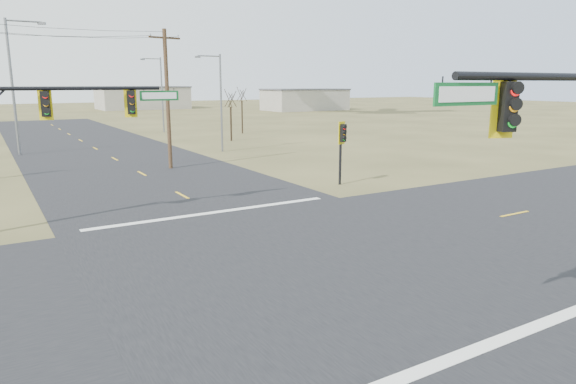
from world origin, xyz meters
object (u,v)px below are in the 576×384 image
Objects in this scene: streetlight_a at (219,98)px; bare_tree_c at (230,98)px; pedestal_signal_ne at (342,138)px; bare_tree_d at (242,94)px; streetlight_c at (15,80)px; utility_pole_near at (167,98)px; streetlight_b at (160,91)px; mast_arm_far at (51,117)px.

streetlight_a is 1.49× the size of bare_tree_c.
bare_tree_d is at bearing 60.28° from pedestal_signal_ne.
pedestal_signal_ne is 0.34× the size of streetlight_c.
utility_pole_near is 0.86× the size of streetlight_c.
streetlight_b is at bearing 140.65° from bare_tree_d.
pedestal_signal_ne is (15.82, 0.87, -1.81)m from mast_arm_far.
streetlight_b is at bearing 103.85° from bare_tree_c.
streetlight_b is at bearing 74.28° from pedestal_signal_ne.
bare_tree_d is (9.13, 32.39, 1.90)m from pedestal_signal_ne.
streetlight_b is at bearing 104.27° from streetlight_a.
bare_tree_c is at bearing 51.46° from utility_pole_near.
pedestal_signal_ne is 0.65× the size of bare_tree_d.
streetlight_a is 0.76× the size of streetlight_c.
mast_arm_far is 1.50× the size of bare_tree_d.
bare_tree_d is (9.20, 14.41, -0.03)m from streetlight_a.
utility_pole_near reaches higher than pedestal_signal_ne.
pedestal_signal_ne is at bearing 23.38° from mast_arm_far.
mast_arm_far is 33.29m from bare_tree_c.
bare_tree_c is (11.38, 14.28, -0.53)m from utility_pole_near.
streetlight_b reaches higher than bare_tree_d.
streetlight_a is at bearing 44.61° from utility_pole_near.
streetlight_a reaches higher than pedestal_signal_ne.
bare_tree_c reaches higher than pedestal_signal_ne.
utility_pole_near is at bearing -128.54° from bare_tree_c.
bare_tree_d reaches higher than bare_tree_c.
streetlight_c is at bearing 107.83° from pedestal_signal_ne.
bare_tree_c is at bearing -124.10° from bare_tree_d.
streetlight_a is at bearing -121.09° from bare_tree_c.
mast_arm_far is 25.87m from streetlight_c.
utility_pole_near is at bearing -117.71° from streetlight_a.
bare_tree_d is at bearing 75.13° from streetlight_a.
mast_arm_far is at bearing 169.16° from pedestal_signal_ne.
streetlight_a is (15.75, 18.85, 0.12)m from mast_arm_far.
pedestal_signal_ne is at bearing -105.74° from bare_tree_d.
mast_arm_far is 1.54× the size of bare_tree_c.
streetlight_a is 1.44× the size of bare_tree_d.
utility_pole_near is (-6.90, 11.24, 2.18)m from pedestal_signal_ne.
bare_tree_d is at bearing 55.90° from bare_tree_c.
mast_arm_far is 2.30× the size of pedestal_signal_ne.
streetlight_b reaches higher than mast_arm_far.
streetlight_c is (-16.65, -13.96, 1.20)m from streetlight_b.
bare_tree_c is (4.48, 25.52, 1.64)m from pedestal_signal_ne.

